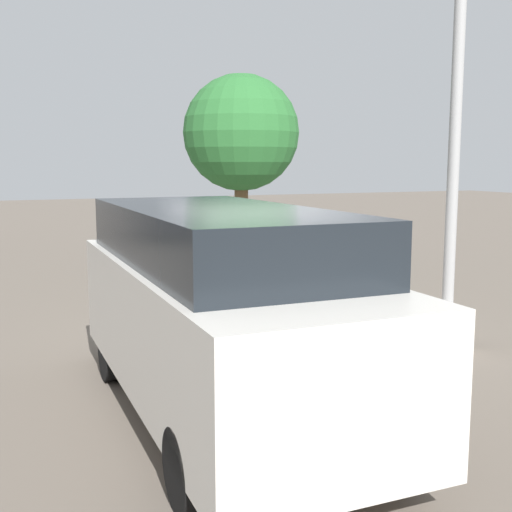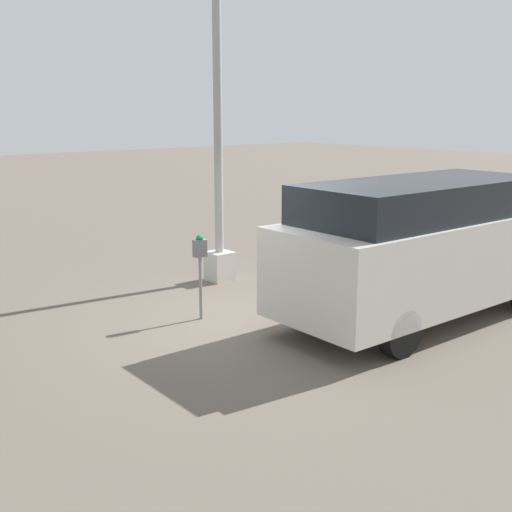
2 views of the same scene
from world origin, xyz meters
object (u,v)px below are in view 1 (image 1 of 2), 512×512
at_px(parking_meter_near, 290,269).
at_px(lamp_post, 451,211).
at_px(parked_van, 220,306).
at_px(street_tree, 241,134).

bearing_deg(parking_meter_near, lamp_post, 58.83).
distance_m(parked_van, street_tree, 9.23).
bearing_deg(parked_van, lamp_post, 106.80).
xyz_separation_m(parking_meter_near, lamp_post, (1.61, 1.66, 0.95)).
relative_size(lamp_post, street_tree, 1.27).
height_order(lamp_post, street_tree, lamp_post).
distance_m(parking_meter_near, street_tree, 6.19).
height_order(lamp_post, parked_van, lamp_post).
distance_m(lamp_post, parked_van, 4.02).
bearing_deg(parked_van, parking_meter_near, 142.55).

